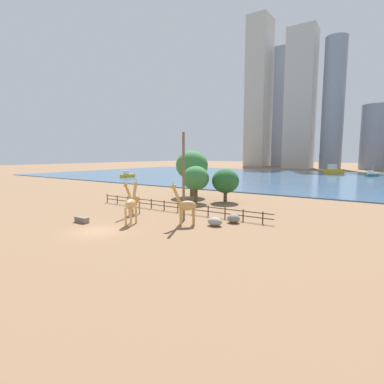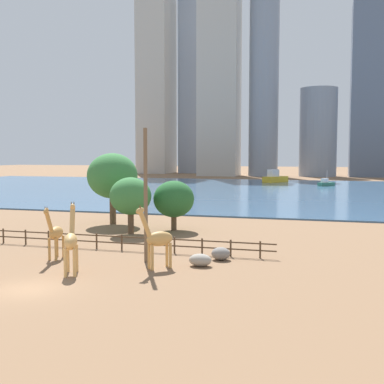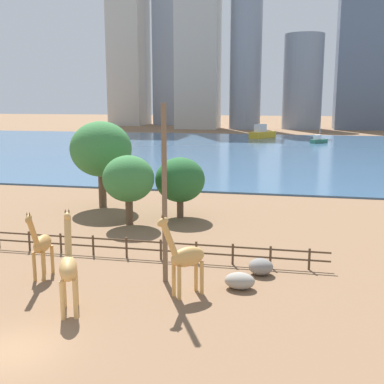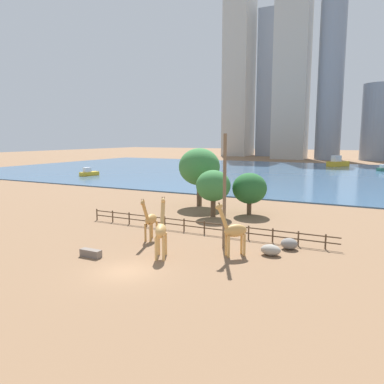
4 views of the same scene
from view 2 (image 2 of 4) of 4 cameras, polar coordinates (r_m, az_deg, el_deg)
ground_plane at (r=105.30m, az=6.66°, el=0.24°), size 400.00×400.00×0.00m
harbor_water at (r=102.34m, az=6.39°, el=0.17°), size 180.00×86.00×0.20m
giraffe_tall at (r=32.42m, az=-14.15°, el=-5.62°), size 1.77×3.03×4.64m
giraffe_companion at (r=32.93m, az=-4.10°, el=-5.55°), size 2.34×2.31×4.44m
giraffe_young at (r=37.26m, az=-15.91°, el=-4.71°), size 0.92×2.82×4.13m
utility_pole at (r=34.67m, az=-5.51°, el=-0.43°), size 0.28×0.28×9.68m
boulder_near_fence at (r=35.86m, az=3.43°, el=-7.30°), size 1.39×1.26×0.95m
boulder_by_pole at (r=33.88m, az=0.99°, el=-8.07°), size 1.61×1.16×0.87m
enclosure_fence at (r=40.08m, az=-9.36°, el=-5.68°), size 26.12×0.14×1.30m
tree_left_large at (r=54.27m, az=-9.42°, el=1.87°), size 5.60×5.60×7.92m
tree_center_broad at (r=47.46m, az=-7.30°, el=-0.51°), size 4.09×4.09×5.55m
tree_right_tall at (r=49.19m, az=-2.17°, el=-0.85°), size 4.17×4.17×5.11m
boat_ferry at (r=119.20m, az=15.58°, el=1.00°), size 4.02×4.04×3.77m
boat_tug at (r=131.88m, az=9.80°, el=1.66°), size 6.51×8.23×3.47m
skyline_tower_needle at (r=200.12m, az=0.01°, el=12.41°), size 9.38×9.13×70.52m
skyline_block_central at (r=202.08m, az=-4.26°, el=15.01°), size 12.33×15.66×89.27m
skyline_tower_glass at (r=173.85m, az=8.52°, el=12.41°), size 10.32×10.32×63.64m
skyline_block_left at (r=175.72m, az=3.26°, el=13.56°), size 14.04×10.87×70.87m
skyline_tower_short at (r=178.65m, az=20.99°, el=11.20°), size 16.54×12.06×59.02m
skyline_block_wide at (r=174.96m, az=14.72°, el=6.83°), size 12.87×12.87×30.62m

